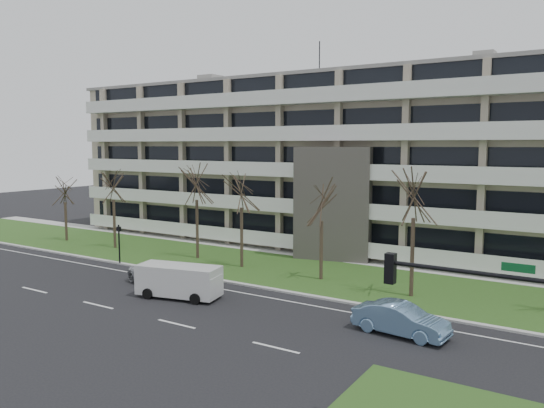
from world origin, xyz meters
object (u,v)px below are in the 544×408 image
Objects in this scene: white_van at (180,278)px; traffic_signal at (494,334)px; blue_sedan at (401,319)px; pedestrian_signal at (119,239)px; silver_pickup at (160,275)px.

traffic_signal reaches higher than white_van.
traffic_signal is at bearing -141.68° from blue_sedan.
traffic_signal reaches higher than pedestrian_signal.
pedestrian_signal is at bearing 83.69° from silver_pickup.
white_van is at bearing 99.91° from blue_sedan.
silver_pickup is 16.29m from blue_sedan.
pedestrian_signal reaches higher than blue_sedan.
traffic_signal is 1.92× the size of pedestrian_signal.
pedestrian_signal is at bearing 158.02° from traffic_signal.
white_van is 10.82m from pedestrian_signal.
traffic_signal is at bearing -21.49° from pedestrian_signal.
white_van is at bearing -21.83° from pedestrian_signal.
pedestrian_signal is (-28.81, 11.99, -1.88)m from traffic_signal.
blue_sedan is at bearing -75.99° from silver_pickup.
blue_sedan is 10.81m from traffic_signal.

